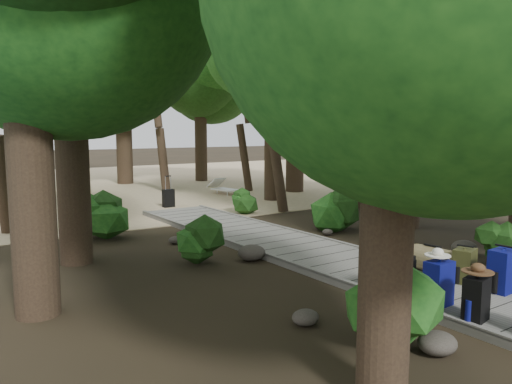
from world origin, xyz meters
TOP-DOWN VIEW (x-y plane):
  - ground at (0.00, 0.00)m, footprint 120.00×120.00m
  - sand_beach at (0.00, 16.00)m, footprint 40.00×22.00m
  - boardwalk at (0.00, 1.00)m, footprint 2.00×12.00m
  - backpack_left_b at (-0.76, -3.61)m, footprint 0.39×0.31m
  - backpack_left_c at (-0.66, -2.98)m, footprint 0.38×0.28m
  - backpack_left_d at (-0.73, -2.18)m, footprint 0.42×0.31m
  - backpack_right_c at (0.64, -3.18)m, footprint 0.44×0.32m
  - backpack_right_d at (0.60, -2.56)m, footprint 0.46×0.39m
  - duffel_right_khaki at (0.69, -1.90)m, footprint 0.46×0.67m
  - suitcase_on_boardwalk at (-0.73, -2.43)m, footprint 0.41×0.28m
  - lone_suitcase_on_sand at (0.31, 8.00)m, footprint 0.38×0.22m
  - hat_brown at (-0.74, -3.60)m, footprint 0.40×0.40m
  - hat_white at (-0.66, -2.95)m, footprint 0.35×0.35m
  - kayak at (-3.31, 10.83)m, footprint 0.90×3.36m
  - sun_lounger at (3.63, 9.84)m, footprint 0.85×1.91m
  - tree_right_c at (4.08, 1.32)m, footprint 5.06×5.06m
  - tree_right_d at (5.77, 4.33)m, footprint 5.55×5.55m
  - tree_right_e at (4.19, 7.47)m, footprint 4.77×4.77m
  - tree_right_f at (6.45, 8.98)m, footprint 5.96×5.96m
  - tree_left_a at (-3.09, -4.11)m, footprint 4.16×4.16m
  - tree_left_c at (-4.08, 2.63)m, footprint 5.01×5.01m
  - tree_back_a at (-1.31, 14.39)m, footprint 5.37×5.37m
  - tree_back_b at (1.74, 15.96)m, footprint 5.97×5.97m
  - tree_back_c at (5.37, 15.08)m, footprint 4.83×4.83m
  - palm_right_a at (3.00, 5.38)m, footprint 4.38×4.38m
  - palm_right_b at (4.97, 10.47)m, footprint 4.37×4.37m
  - palm_right_c at (2.36, 12.35)m, footprint 4.97×4.97m
  - rock_left_a at (-1.77, -3.77)m, footprint 0.47×0.42m
  - rock_left_b at (-2.46, -2.26)m, footprint 0.38×0.34m
  - rock_left_c at (-1.20, 0.86)m, footprint 0.56×0.51m
  - rock_left_d at (-1.81, 3.03)m, footprint 0.31×0.28m
  - rock_right_b at (2.64, -1.26)m, footprint 0.55×0.49m
  - rock_right_c at (1.65, 1.77)m, footprint 0.27×0.25m
  - shrub_left_a at (-2.23, -3.39)m, footprint 1.10×1.10m
  - shrub_left_b at (-2.04, 1.10)m, footprint 0.91×0.91m
  - shrub_left_c at (-3.08, 4.67)m, footprint 1.27×1.27m
  - shrub_right_a at (2.54, -2.04)m, footprint 0.95×0.95m
  - shrub_right_b at (2.30, 2.13)m, footprint 1.16×1.16m
  - shrub_right_c at (1.61, 5.58)m, footprint 0.88×0.88m

SIDE VIEW (x-z plane):
  - ground at x=0.00m, z-range 0.00..0.00m
  - sand_beach at x=0.00m, z-range 0.00..0.02m
  - boardwalk at x=0.00m, z-range 0.00..0.12m
  - rock_right_c at x=1.65m, z-range 0.00..0.15m
  - rock_left_d at x=-1.81m, z-range 0.00..0.17m
  - rock_left_b at x=-2.46m, z-range 0.00..0.21m
  - rock_left_a at x=-1.77m, z-range 0.00..0.26m
  - rock_right_b at x=2.64m, z-range 0.00..0.30m
  - rock_left_c at x=-1.20m, z-range 0.00..0.31m
  - kayak at x=-3.31m, z-range 0.02..0.35m
  - lone_suitcase_on_sand at x=0.31m, z-range 0.02..0.61m
  - sun_lounger at x=3.63m, z-range 0.02..0.62m
  - duffel_right_khaki at x=0.69m, z-range 0.12..0.55m
  - shrub_right_c at x=1.61m, z-range 0.00..0.79m
  - shrub_left_b at x=-2.04m, z-range 0.00..0.82m
  - suitcase_on_boardwalk at x=-0.73m, z-range 0.12..0.70m
  - backpack_right_d at x=0.60m, z-range 0.12..0.72m
  - shrub_right_a at x=2.54m, z-range 0.00..0.85m
  - backpack_left_d at x=-0.73m, z-range 0.12..0.74m
  - backpack_left_b at x=-0.76m, z-range 0.12..0.75m
  - backpack_left_c at x=-0.66m, z-range 0.12..0.82m
  - backpack_right_c at x=0.64m, z-range 0.12..0.84m
  - shrub_left_a at x=-2.23m, z-range 0.00..0.99m
  - shrub_right_b at x=2.30m, z-range 0.00..1.05m
  - shrub_left_c at x=-3.08m, z-range 0.00..1.14m
  - hat_brown at x=-0.74m, z-range 0.75..0.87m
  - hat_white at x=-0.66m, z-range 0.82..0.93m
  - tree_left_a at x=-3.09m, z-range 0.00..6.93m
  - palm_right_a at x=3.00m, z-range 0.00..7.46m
  - palm_right_c at x=2.36m, z-range 0.00..7.90m
  - palm_right_b at x=4.97m, z-range 0.00..8.44m
  - tree_right_e at x=4.19m, z-range 0.00..8.59m
  - tree_back_c at x=5.37m, z-range 0.00..8.69m
  - tree_left_c at x=-4.08m, z-range 0.00..8.71m
  - tree_right_c at x=4.08m, z-range 0.00..8.76m
  - tree_back_a at x=-1.31m, z-range 0.00..9.29m
  - tree_right_d at x=5.77m, z-range 0.00..10.18m
  - tree_right_f at x=6.45m, z-range 0.00..10.65m
  - tree_back_b at x=1.74m, z-range 0.00..10.65m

